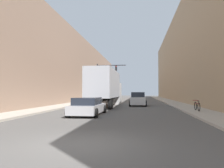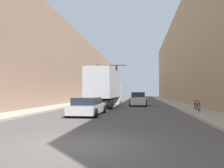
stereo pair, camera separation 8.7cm
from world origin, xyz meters
name	(u,v)px [view 2 (the right image)]	position (x,y,z in m)	size (l,w,h in m)	color
ground_plane	(72,145)	(0.00, 0.00, 0.00)	(200.00, 200.00, 0.00)	#565451
sidewalk_right	(171,102)	(6.96, 30.00, 0.07)	(2.52, 80.00, 0.15)	#B2A899
sidewalk_left	(88,101)	(-6.96, 30.00, 0.07)	(2.52, 80.00, 0.15)	#B2A899
building_right	(197,55)	(11.22, 30.00, 7.80)	(6.00, 80.00, 15.60)	tan
building_left	(65,69)	(-11.22, 30.00, 5.84)	(6.00, 80.00, 11.69)	#997A66
semi_truck	(106,87)	(-1.98, 19.05, 2.30)	(2.57, 12.52, 4.15)	#B2B7C1
sedan_car	(88,107)	(-1.75, 8.92, 0.63)	(2.15, 4.74, 1.30)	#B7B7BC
suv_car	(138,99)	(1.81, 20.51, 0.80)	(2.06, 4.47, 1.68)	silver
traffic_signal_gantry	(104,76)	(-4.42, 31.29, 4.58)	(5.19, 0.35, 6.73)	black
parked_bicycle	(197,106)	(6.82, 12.18, 0.53)	(0.44, 1.82, 0.86)	black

